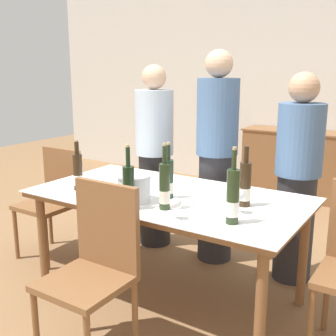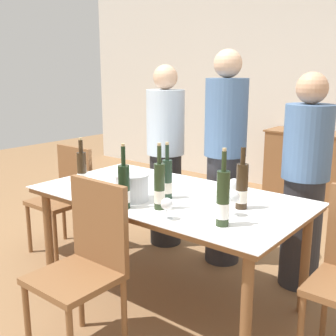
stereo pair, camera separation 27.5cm
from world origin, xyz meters
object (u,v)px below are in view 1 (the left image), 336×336
at_px(wine_bottle_2, 168,180).
at_px(person_host, 155,157).
at_px(sideboard_cabinet, 310,165).
at_px(wine_bottle_0, 245,185).
at_px(person_guest_right, 297,180).
at_px(wine_bottle_3, 78,172).
at_px(chair_left_end, 54,195).
at_px(wine_bottle_5, 165,187).
at_px(wine_glass_1, 235,184).
at_px(ice_bucket, 134,187).
at_px(wine_glass_2, 176,205).
at_px(person_guest_left, 217,158).
at_px(wine_bottle_1, 129,189).
at_px(wine_glass_0, 239,196).
at_px(chair_near_front, 96,261).
at_px(wine_bottle_4, 233,198).
at_px(dining_table, 168,204).

relative_size(wine_bottle_2, person_host, 0.23).
xyz_separation_m(sideboard_cabinet, wine_bottle_0, (0.31, -2.80, 0.46)).
bearing_deg(person_guest_right, wine_bottle_3, -141.45).
bearing_deg(chair_left_end, wine_bottle_5, -14.44).
height_order(sideboard_cabinet, wine_glass_1, wine_glass_1).
distance_m(ice_bucket, wine_bottle_0, 0.68).
height_order(wine_glass_2, chair_left_end, chair_left_end).
height_order(sideboard_cabinet, ice_bucket, ice_bucket).
bearing_deg(person_guest_left, ice_bucket, -95.33).
bearing_deg(person_guest_right, sideboard_cabinet, 101.64).
relative_size(wine_glass_1, chair_left_end, 0.17).
height_order(wine_bottle_2, wine_bottle_5, wine_bottle_5).
relative_size(wine_bottle_3, wine_glass_2, 2.85).
bearing_deg(person_host, wine_bottle_1, -62.35).
height_order(wine_glass_0, person_guest_right, person_guest_right).
height_order(wine_bottle_0, chair_left_end, wine_bottle_0).
distance_m(chair_left_end, person_guest_left, 1.40).
height_order(wine_bottle_5, person_host, person_host).
bearing_deg(ice_bucket, person_host, 117.92).
xyz_separation_m(wine_bottle_0, wine_glass_1, (-0.10, 0.08, -0.02)).
relative_size(wine_bottle_2, chair_near_front, 0.38).
bearing_deg(wine_bottle_3, wine_bottle_0, 14.84).
bearing_deg(wine_bottle_5, person_host, 127.41).
bearing_deg(chair_near_front, sideboard_cabinet, 86.60).
distance_m(wine_bottle_0, chair_left_end, 1.76).
relative_size(wine_bottle_2, wine_bottle_5, 0.92).
relative_size(ice_bucket, person_guest_right, 0.14).
bearing_deg(chair_left_end, wine_glass_1, 1.61).
distance_m(wine_glass_2, chair_left_end, 1.59).
distance_m(wine_bottle_1, wine_glass_1, 0.68).
xyz_separation_m(wine_bottle_1, wine_glass_2, (0.32, 0.01, -0.04)).
relative_size(wine_glass_2, person_guest_left, 0.07).
height_order(chair_near_front, person_guest_right, person_guest_right).
distance_m(person_host, person_guest_right, 1.25).
relative_size(wine_bottle_2, wine_bottle_4, 0.87).
distance_m(chair_near_front, person_host, 1.57).
bearing_deg(wine_bottle_2, dining_table, 124.93).
xyz_separation_m(wine_bottle_5, chair_left_end, (-1.35, 0.35, -0.36)).
xyz_separation_m(wine_bottle_1, chair_left_end, (-1.17, 0.46, -0.35)).
bearing_deg(dining_table, person_guest_right, 48.71).
xyz_separation_m(wine_bottle_1, wine_glass_1, (0.45, 0.51, -0.02)).
height_order(wine_bottle_5, wine_glass_0, wine_bottle_5).
height_order(wine_bottle_5, chair_near_front, wine_bottle_5).
height_order(ice_bucket, wine_glass_1, ice_bucket).
bearing_deg(wine_bottle_1, chair_near_front, -85.68).
relative_size(dining_table, chair_near_front, 1.89).
xyz_separation_m(wine_bottle_4, person_host, (-1.19, 0.99, -0.09)).
relative_size(sideboard_cabinet, wine_bottle_1, 4.21).
distance_m(wine_bottle_4, wine_glass_1, 0.43).
bearing_deg(wine_glass_2, wine_glass_1, 75.52).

